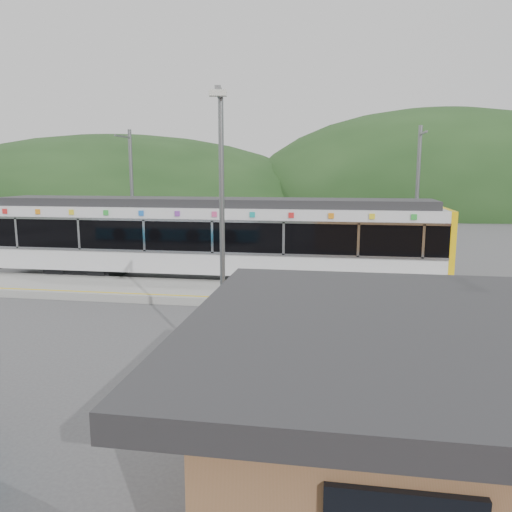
# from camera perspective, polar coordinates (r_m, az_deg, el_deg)

# --- Properties ---
(ground) EXTENTS (120.00, 120.00, 0.00)m
(ground) POSITION_cam_1_polar(r_m,az_deg,el_deg) (16.72, -2.76, -7.53)
(ground) COLOR #4C4C4F
(ground) RESTS_ON ground
(hills) EXTENTS (146.00, 149.00, 26.00)m
(hills) POSITION_cam_1_polar(r_m,az_deg,el_deg) (21.67, 16.56, -3.92)
(hills) COLOR #1E3D19
(hills) RESTS_ON ground
(platform) EXTENTS (26.00, 3.20, 0.30)m
(platform) POSITION_cam_1_polar(r_m,az_deg,el_deg) (19.80, -0.77, -4.33)
(platform) COLOR #9E9E99
(platform) RESTS_ON ground
(yellow_line) EXTENTS (26.00, 0.10, 0.01)m
(yellow_line) POSITION_cam_1_polar(r_m,az_deg,el_deg) (18.52, -1.48, -4.83)
(yellow_line) COLOR yellow
(yellow_line) RESTS_ON platform
(train) EXTENTS (20.44, 3.01, 3.74)m
(train) POSITION_cam_1_polar(r_m,az_deg,el_deg) (22.52, -5.27, 2.29)
(train) COLOR black
(train) RESTS_ON ground
(catenary_mast_west) EXTENTS (0.18, 1.80, 7.00)m
(catenary_mast_west) POSITION_cam_1_polar(r_m,az_deg,el_deg) (26.33, -14.00, 6.57)
(catenary_mast_west) COLOR slate
(catenary_mast_west) RESTS_ON ground
(catenary_mast_east) EXTENTS (0.18, 1.80, 7.00)m
(catenary_mast_east) POSITION_cam_1_polar(r_m,az_deg,el_deg) (24.49, 17.92, 6.18)
(catenary_mast_east) COLOR slate
(catenary_mast_east) RESTS_ON ground
(lamp_post) EXTENTS (0.38, 1.18, 6.70)m
(lamp_post) POSITION_cam_1_polar(r_m,az_deg,el_deg) (11.42, -4.07, 4.82)
(lamp_post) COLOR slate
(lamp_post) RESTS_ON ground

